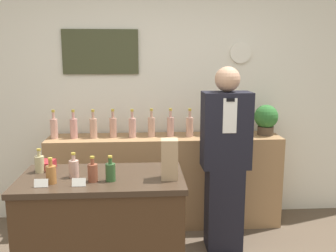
# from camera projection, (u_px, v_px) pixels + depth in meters

# --- Properties ---
(back_wall) EXTENTS (5.20, 0.09, 2.70)m
(back_wall) POSITION_uv_depth(u_px,v_px,m) (155.00, 95.00, 4.05)
(back_wall) COLOR silver
(back_wall) RESTS_ON ground_plane
(back_shelf) EXTENTS (2.39, 0.44, 0.95)m
(back_shelf) POSITION_uv_depth(u_px,v_px,m) (165.00, 180.00, 3.94)
(back_shelf) COLOR #9E754C
(back_shelf) RESTS_ON ground_plane
(display_counter) EXTENTS (1.17, 0.65, 0.92)m
(display_counter) POSITION_uv_depth(u_px,v_px,m) (104.00, 236.00, 2.77)
(display_counter) COLOR #422B19
(display_counter) RESTS_ON ground_plane
(shopkeeper) EXTENTS (0.42, 0.27, 1.68)m
(shopkeeper) POSITION_uv_depth(u_px,v_px,m) (225.00, 161.00, 3.37)
(shopkeeper) COLOR black
(shopkeeper) RESTS_ON ground_plane
(potted_plant) EXTENTS (0.25, 0.25, 0.32)m
(potted_plant) POSITION_uv_depth(u_px,v_px,m) (266.00, 119.00, 3.91)
(potted_plant) COLOR #4C3D2D
(potted_plant) RESTS_ON back_shelf
(paper_bag) EXTENTS (0.12, 0.12, 0.28)m
(paper_bag) POSITION_uv_depth(u_px,v_px,m) (169.00, 159.00, 2.60)
(paper_bag) COLOR tan
(paper_bag) RESTS_ON display_counter
(price_card_left) EXTENTS (0.09, 0.02, 0.06)m
(price_card_left) POSITION_uv_depth(u_px,v_px,m) (41.00, 183.00, 2.46)
(price_card_left) COLOR white
(price_card_left) RESTS_ON display_counter
(price_card_right) EXTENTS (0.09, 0.02, 0.06)m
(price_card_right) POSITION_uv_depth(u_px,v_px,m) (79.00, 182.00, 2.47)
(price_card_right) COLOR white
(price_card_right) RESTS_ON display_counter
(gift_box) EXTENTS (0.13, 0.17, 0.06)m
(gift_box) POSITION_uv_depth(u_px,v_px,m) (46.00, 165.00, 2.84)
(gift_box) COLOR maroon
(gift_box) RESTS_ON display_counter
(counter_bottle_0) EXTENTS (0.07, 0.07, 0.18)m
(counter_bottle_0) POSITION_uv_depth(u_px,v_px,m) (40.00, 163.00, 2.76)
(counter_bottle_0) COLOR tan
(counter_bottle_0) RESTS_ON display_counter
(counter_bottle_1) EXTENTS (0.07, 0.07, 0.18)m
(counter_bottle_1) POSITION_uv_depth(u_px,v_px,m) (51.00, 174.00, 2.52)
(counter_bottle_1) COLOR #A06531
(counter_bottle_1) RESTS_ON display_counter
(counter_bottle_2) EXTENTS (0.07, 0.07, 0.18)m
(counter_bottle_2) POSITION_uv_depth(u_px,v_px,m) (74.00, 168.00, 2.65)
(counter_bottle_2) COLOR tan
(counter_bottle_2) RESTS_ON display_counter
(counter_bottle_3) EXTENTS (0.07, 0.07, 0.18)m
(counter_bottle_3) POSITION_uv_depth(u_px,v_px,m) (93.00, 172.00, 2.56)
(counter_bottle_3) COLOR brown
(counter_bottle_3) RESTS_ON display_counter
(counter_bottle_4) EXTENTS (0.07, 0.07, 0.18)m
(counter_bottle_4) POSITION_uv_depth(u_px,v_px,m) (110.00, 171.00, 2.57)
(counter_bottle_4) COLOR #2D5129
(counter_bottle_4) RESTS_ON display_counter
(shelf_bottle_0) EXTENTS (0.07, 0.07, 0.29)m
(shelf_bottle_0) POSITION_uv_depth(u_px,v_px,m) (54.00, 128.00, 3.74)
(shelf_bottle_0) COLOR tan
(shelf_bottle_0) RESTS_ON back_shelf
(shelf_bottle_1) EXTENTS (0.07, 0.07, 0.29)m
(shelf_bottle_1) POSITION_uv_depth(u_px,v_px,m) (74.00, 128.00, 3.75)
(shelf_bottle_1) COLOR tan
(shelf_bottle_1) RESTS_ON back_shelf
(shelf_bottle_2) EXTENTS (0.07, 0.07, 0.29)m
(shelf_bottle_2) POSITION_uv_depth(u_px,v_px,m) (93.00, 127.00, 3.77)
(shelf_bottle_2) COLOR tan
(shelf_bottle_2) RESTS_ON back_shelf
(shelf_bottle_3) EXTENTS (0.07, 0.07, 0.29)m
(shelf_bottle_3) POSITION_uv_depth(u_px,v_px,m) (113.00, 127.00, 3.80)
(shelf_bottle_3) COLOR tan
(shelf_bottle_3) RESTS_ON back_shelf
(shelf_bottle_4) EXTENTS (0.07, 0.07, 0.29)m
(shelf_bottle_4) POSITION_uv_depth(u_px,v_px,m) (132.00, 127.00, 3.79)
(shelf_bottle_4) COLOR tan
(shelf_bottle_4) RESTS_ON back_shelf
(shelf_bottle_5) EXTENTS (0.07, 0.07, 0.29)m
(shelf_bottle_5) POSITION_uv_depth(u_px,v_px,m) (152.00, 126.00, 3.83)
(shelf_bottle_5) COLOR tan
(shelf_bottle_5) RESTS_ON back_shelf
(shelf_bottle_6) EXTENTS (0.07, 0.07, 0.29)m
(shelf_bottle_6) POSITION_uv_depth(u_px,v_px,m) (171.00, 126.00, 3.85)
(shelf_bottle_6) COLOR tan
(shelf_bottle_6) RESTS_ON back_shelf
(shelf_bottle_7) EXTENTS (0.07, 0.07, 0.29)m
(shelf_bottle_7) POSITION_uv_depth(u_px,v_px,m) (190.00, 126.00, 3.84)
(shelf_bottle_7) COLOR tan
(shelf_bottle_7) RESTS_ON back_shelf
(shelf_bottle_8) EXTENTS (0.07, 0.07, 0.29)m
(shelf_bottle_8) POSITION_uv_depth(u_px,v_px,m) (208.00, 125.00, 3.87)
(shelf_bottle_8) COLOR tan
(shelf_bottle_8) RESTS_ON back_shelf
(shelf_bottle_9) EXTENTS (0.07, 0.07, 0.29)m
(shelf_bottle_9) POSITION_uv_depth(u_px,v_px,m) (227.00, 126.00, 3.86)
(shelf_bottle_9) COLOR tan
(shelf_bottle_9) RESTS_ON back_shelf
(shelf_bottle_10) EXTENTS (0.07, 0.07, 0.29)m
(shelf_bottle_10) POSITION_uv_depth(u_px,v_px,m) (245.00, 125.00, 3.90)
(shelf_bottle_10) COLOR tan
(shelf_bottle_10) RESTS_ON back_shelf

